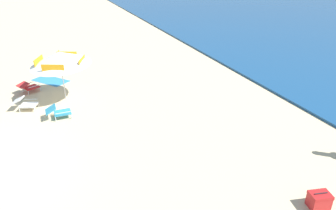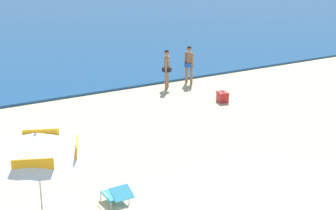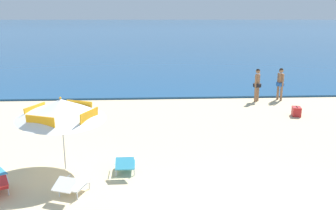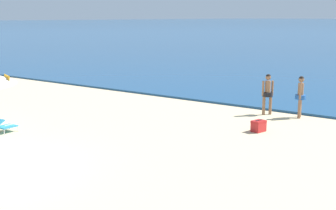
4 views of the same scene
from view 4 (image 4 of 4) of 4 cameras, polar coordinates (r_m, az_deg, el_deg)
The scene contains 4 objects.
lounge_chair_under_umbrella at distance 16.69m, azimuth -20.24°, elevation -2.42°, with size 0.59×0.90×0.52m.
person_standing_near_shore at distance 18.88m, azimuth 12.57°, elevation 1.71°, with size 0.41×0.41×1.69m.
person_standing_beside at distance 18.63m, azimuth 16.51°, elevation 1.38°, with size 0.41×0.49×1.68m.
cooler_box at distance 16.16m, azimuth 11.45°, elevation -2.63°, with size 0.45×0.56×0.43m.
Camera 4 is at (10.80, -6.18, 4.00)m, focal length 47.89 mm.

